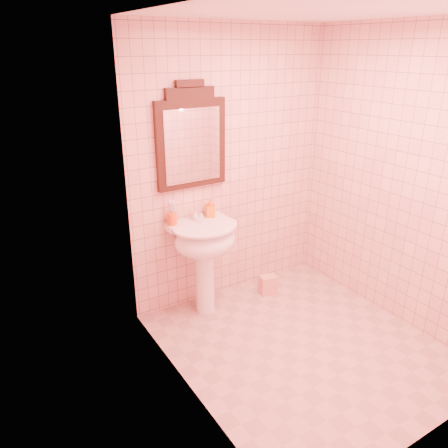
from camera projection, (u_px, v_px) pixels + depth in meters
floor at (301, 346)px, 3.61m from camera, size 2.20×2.20×0.00m
back_wall at (231, 169)px, 4.00m from camera, size 2.00×0.02×2.50m
pedestal_sink at (205, 246)px, 3.84m from camera, size 0.58×0.58×0.86m
faucet at (197, 214)px, 3.85m from camera, size 0.04×0.16×0.11m
mirror at (191, 140)px, 3.66m from camera, size 0.64×0.06×0.89m
toothbrush_cup at (172, 218)px, 3.76m from camera, size 0.09×0.09×0.20m
soap_dispenser at (210, 208)px, 3.92m from camera, size 0.10×0.10×0.17m
towel at (268, 285)px, 4.34m from camera, size 0.18×0.13×0.19m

